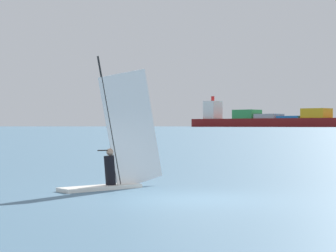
{
  "coord_description": "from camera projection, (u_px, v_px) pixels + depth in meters",
  "views": [
    {
      "loc": [
        6.36,
        -14.94,
        1.99
      ],
      "look_at": [
        -5.86,
        11.07,
        1.95
      ],
      "focal_mm": 64.66,
      "sensor_mm": 36.0,
      "label": 1
    }
  ],
  "objects": [
    {
      "name": "distant_headland",
      "position": [
        304.0,
        120.0,
        1248.55
      ],
      "size": [
        1211.9,
        510.85,
        25.85
      ],
      "primitive_type": "cube",
      "rotation": [
        0.0,
        0.0,
        -0.1
      ],
      "color": "#756B56",
      "rests_on": "ground_plane"
    },
    {
      "name": "windsurfer",
      "position": [
        117.0,
        154.0,
        19.09
      ],
      "size": [
        1.97,
        3.61,
        4.2
      ],
      "rotation": [
        0.0,
        0.0,
        4.27
      ],
      "color": "white",
      "rests_on": "ground_plane"
    },
    {
      "name": "ground_plane",
      "position": [
        190.0,
        199.0,
        16.22
      ],
      "size": [
        4000.0,
        4000.0,
        0.0
      ],
      "primitive_type": "plane",
      "color": "#476B84"
    },
    {
      "name": "cargo_ship",
      "position": [
        263.0,
        119.0,
        693.0
      ],
      "size": [
        190.53,
        75.92,
        37.36
      ],
      "rotation": [
        0.0,
        0.0,
        6.01
      ],
      "color": "maroon",
      "rests_on": "ground_plane"
    }
  ]
}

